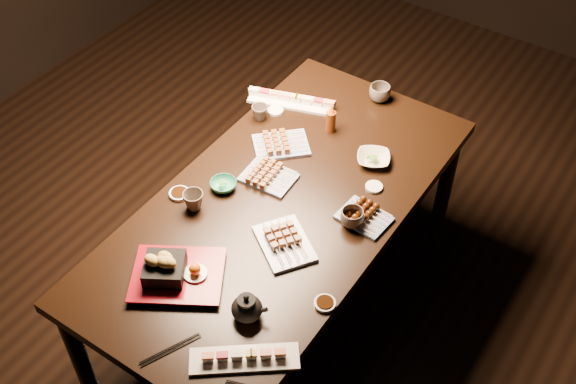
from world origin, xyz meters
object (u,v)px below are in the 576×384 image
(edamame_bowl_cream, at_px, (373,159))
(teacup_far_left, at_px, (260,113))
(teacup_mid_right, at_px, (352,218))
(teapot, at_px, (247,306))
(tempura_tray, at_px, (176,268))
(teacup_near_left, at_px, (194,201))
(condiment_bottle, at_px, (331,118))
(yakitori_plate_left, at_px, (281,141))
(edamame_bowl_green, at_px, (223,185))
(yakitori_plate_right, at_px, (285,240))
(sushi_platter_near, at_px, (244,356))
(yakitori_plate_center, at_px, (268,174))
(teacup_far_right, at_px, (380,93))
(dining_table, at_px, (282,262))
(sushi_platter_far, at_px, (291,99))

(edamame_bowl_cream, xyz_separation_m, teacup_far_left, (-0.57, -0.03, 0.02))
(teacup_mid_right, bearing_deg, teapot, -98.43)
(tempura_tray, distance_m, teapot, 0.31)
(teacup_near_left, distance_m, condiment_bottle, 0.74)
(yakitori_plate_left, xyz_separation_m, edamame_bowl_green, (-0.05, -0.34, -0.01))
(edamame_bowl_cream, xyz_separation_m, condiment_bottle, (-0.26, 0.07, 0.05))
(yakitori_plate_right, distance_m, edamame_bowl_green, 0.40)
(sushi_platter_near, bearing_deg, yakitori_plate_center, 82.04)
(teacup_far_left, xyz_separation_m, condiment_bottle, (0.31, 0.11, 0.03))
(teacup_far_right, bearing_deg, edamame_bowl_green, -105.96)
(tempura_tray, xyz_separation_m, teacup_far_right, (0.10, 1.33, -0.02))
(dining_table, xyz_separation_m, edamame_bowl_green, (-0.24, -0.06, 0.39))
(sushi_platter_near, bearing_deg, tempura_tray, 123.27)
(sushi_platter_far, distance_m, yakitori_plate_center, 0.52)
(sushi_platter_near, distance_m, edamame_bowl_green, 0.82)
(yakitori_plate_right, relative_size, teacup_far_right, 2.46)
(sushi_platter_near, relative_size, teacup_mid_right, 3.88)
(teacup_near_left, bearing_deg, teacup_far_right, 74.78)
(teapot, bearing_deg, teacup_far_right, 77.76)
(teacup_far_left, xyz_separation_m, teapot, (0.59, -0.90, 0.02))
(yakitori_plate_center, relative_size, teacup_far_left, 2.88)
(teapot, distance_m, condiment_bottle, 1.05)
(edamame_bowl_cream, height_order, teacup_far_right, teacup_far_right)
(teacup_far_left, bearing_deg, condiment_bottle, 19.40)
(edamame_bowl_green, bearing_deg, yakitori_plate_left, 81.27)
(yakitori_plate_center, distance_m, edamame_bowl_green, 0.19)
(tempura_tray, relative_size, teacup_far_left, 4.44)
(sushi_platter_near, xyz_separation_m, yakitori_plate_right, (-0.17, 0.49, 0.01))
(yakitori_plate_left, xyz_separation_m, teacup_far_right, (0.20, 0.53, 0.01))
(teapot, bearing_deg, teacup_far_left, 102.05)
(yakitori_plate_center, bearing_deg, yakitori_plate_right, -48.86)
(teacup_near_left, bearing_deg, dining_table, 38.21)
(condiment_bottle, bearing_deg, edamame_bowl_cream, -15.76)
(teacup_near_left, bearing_deg, teacup_far_left, 99.89)
(dining_table, relative_size, yakitori_plate_right, 7.34)
(sushi_platter_far, bearing_deg, edamame_bowl_green, 79.03)
(edamame_bowl_cream, height_order, condiment_bottle, condiment_bottle)
(sushi_platter_far, bearing_deg, teacup_near_left, 75.40)
(yakitori_plate_center, distance_m, condiment_bottle, 0.41)
(edamame_bowl_cream, bearing_deg, teacup_far_left, -176.47)
(teacup_mid_right, xyz_separation_m, teacup_far_right, (-0.29, 0.75, 0.00))
(edamame_bowl_green, distance_m, teacup_mid_right, 0.55)
(teacup_far_left, height_order, condiment_bottle, condiment_bottle)
(sushi_platter_near, xyz_separation_m, edamame_bowl_green, (-0.55, 0.60, -0.01))
(yakitori_plate_right, distance_m, teacup_far_right, 0.99)
(dining_table, distance_m, teacup_near_left, 0.54)
(yakitori_plate_right, relative_size, condiment_bottle, 1.78)
(sushi_platter_far, relative_size, teacup_mid_right, 4.23)
(sushi_platter_far, height_order, edamame_bowl_cream, sushi_platter_far)
(edamame_bowl_green, bearing_deg, tempura_tray, -72.41)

